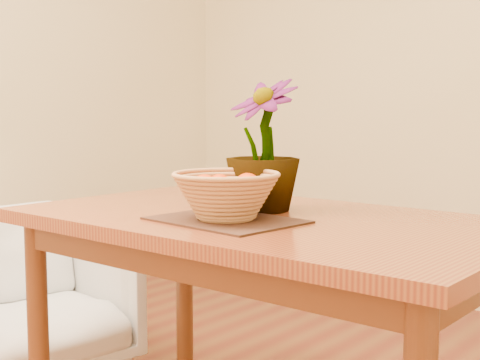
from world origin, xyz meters
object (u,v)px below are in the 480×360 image
Objects in this scene: armchair at (25,285)px; potted_plant at (263,145)px; wicker_basket at (226,197)px; table at (262,246)px.

potted_plant is at bearing -76.45° from armchair.
potted_plant is (-0.04, 0.20, 0.13)m from wicker_basket.
potted_plant is at bearing 127.12° from table.
potted_plant reaches higher than table.
wicker_basket is at bearing -86.68° from armchair.
armchair is (-1.12, -0.08, -0.58)m from potted_plant.
potted_plant reaches higher than wicker_basket.
wicker_basket is at bearing -96.09° from table.
table is 4.90× the size of wicker_basket.
potted_plant is 0.54× the size of armchair.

